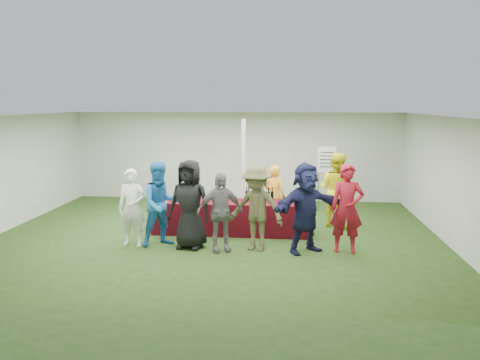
# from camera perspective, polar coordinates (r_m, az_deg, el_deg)

# --- Properties ---
(ground) EXTENTS (60.00, 60.00, 0.00)m
(ground) POSITION_cam_1_polar(r_m,az_deg,el_deg) (10.79, -2.85, -6.69)
(ground) COLOR #284719
(ground) RESTS_ON ground
(tent) EXTENTS (10.00, 10.00, 10.00)m
(tent) POSITION_cam_1_polar(r_m,az_deg,el_deg) (11.61, 0.43, 1.30)
(tent) COLOR white
(tent) RESTS_ON ground
(serving_table) EXTENTS (3.60, 0.80, 0.75)m
(serving_table) POSITION_cam_1_polar(r_m,az_deg,el_deg) (10.84, -1.06, -4.55)
(serving_table) COLOR #590C0D
(serving_table) RESTS_ON ground
(wine_bottles) EXTENTS (0.65, 0.16, 0.32)m
(wine_bottles) POSITION_cam_1_polar(r_m,az_deg,el_deg) (10.80, 2.34, -1.90)
(wine_bottles) COLOR black
(wine_bottles) RESTS_ON serving_table
(wine_glasses) EXTENTS (2.83, 0.16, 0.16)m
(wine_glasses) POSITION_cam_1_polar(r_m,az_deg,el_deg) (10.54, -3.51, -2.25)
(wine_glasses) COLOR silver
(wine_glasses) RESTS_ON serving_table
(water_bottle) EXTENTS (0.07, 0.07, 0.23)m
(water_bottle) POSITION_cam_1_polar(r_m,az_deg,el_deg) (10.80, -0.70, -1.99)
(water_bottle) COLOR silver
(water_bottle) RESTS_ON serving_table
(bar_towel) EXTENTS (0.25, 0.18, 0.03)m
(bar_towel) POSITION_cam_1_polar(r_m,az_deg,el_deg) (10.73, 6.99, -2.63)
(bar_towel) COLOR white
(bar_towel) RESTS_ON serving_table
(dump_bucket) EXTENTS (0.23, 0.23, 0.18)m
(dump_bucket) POSITION_cam_1_polar(r_m,az_deg,el_deg) (10.45, 7.92, -2.55)
(dump_bucket) COLOR slate
(dump_bucket) RESTS_ON serving_table
(wine_list_sign) EXTENTS (0.50, 0.03, 1.80)m
(wine_list_sign) POSITION_cam_1_polar(r_m,az_deg,el_deg) (13.05, 10.50, 1.89)
(wine_list_sign) COLOR slate
(wine_list_sign) RESTS_ON ground
(staff_pourer) EXTENTS (0.65, 0.55, 1.52)m
(staff_pourer) POSITION_cam_1_polar(r_m,az_deg,el_deg) (11.29, 4.23, -2.00)
(staff_pourer) COLOR gold
(staff_pourer) RESTS_ON ground
(staff_back) EXTENTS (1.11, 1.06, 1.81)m
(staff_back) POSITION_cam_1_polar(r_m,az_deg,el_deg) (11.56, 11.63, -1.17)
(staff_back) COLOR yellow
(staff_back) RESTS_ON ground
(customer_0) EXTENTS (0.60, 0.40, 1.63)m
(customer_0) POSITION_cam_1_polar(r_m,az_deg,el_deg) (10.08, -13.02, -3.29)
(customer_0) COLOR white
(customer_0) RESTS_ON ground
(customer_1) EXTENTS (1.09, 1.03, 1.78)m
(customer_1) POSITION_cam_1_polar(r_m,az_deg,el_deg) (9.94, -9.59, -2.91)
(customer_1) COLOR #216DB5
(customer_1) RESTS_ON ground
(customer_2) EXTENTS (1.00, 0.75, 1.85)m
(customer_2) POSITION_cam_1_polar(r_m,az_deg,el_deg) (9.69, -6.14, -2.95)
(customer_2) COLOR black
(customer_2) RESTS_ON ground
(customer_3) EXTENTS (1.03, 0.71, 1.62)m
(customer_3) POSITION_cam_1_polar(r_m,az_deg,el_deg) (9.46, -2.46, -3.93)
(customer_3) COLOR slate
(customer_3) RESTS_ON ground
(customer_4) EXTENTS (1.27, 0.95, 1.75)m
(customer_4) POSITION_cam_1_polar(r_m,az_deg,el_deg) (9.51, 2.02, -3.44)
(customer_4) COLOR #4D4D2D
(customer_4) RESTS_ON ground
(customer_5) EXTENTS (1.70, 1.42, 1.83)m
(customer_5) POSITION_cam_1_polar(r_m,az_deg,el_deg) (9.46, 8.01, -3.37)
(customer_5) COLOR #171A3D
(customer_5) RESTS_ON ground
(customer_6) EXTENTS (0.69, 0.49, 1.80)m
(customer_6) POSITION_cam_1_polar(r_m,az_deg,el_deg) (9.61, 12.91, -3.41)
(customer_6) COLOR maroon
(customer_6) RESTS_ON ground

